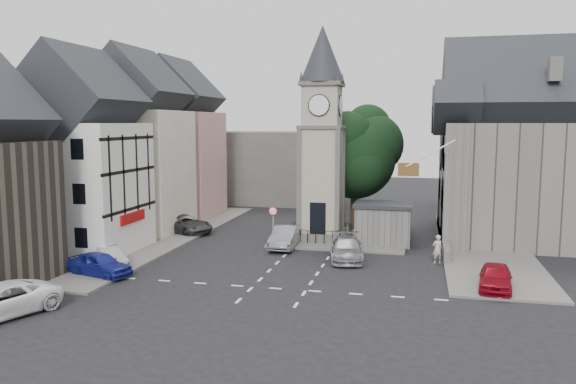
% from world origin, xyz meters
% --- Properties ---
extents(ground, '(120.00, 120.00, 0.00)m').
position_xyz_m(ground, '(0.00, 0.00, 0.00)').
color(ground, black).
rests_on(ground, ground).
extents(pavement_west, '(6.00, 30.00, 0.14)m').
position_xyz_m(pavement_west, '(-12.50, 6.00, 0.07)').
color(pavement_west, '#595651').
rests_on(pavement_west, ground).
extents(pavement_east, '(6.00, 26.00, 0.14)m').
position_xyz_m(pavement_east, '(12.00, 8.00, 0.07)').
color(pavement_east, '#595651').
rests_on(pavement_east, ground).
extents(central_island, '(10.00, 8.00, 0.16)m').
position_xyz_m(central_island, '(1.50, 8.00, 0.08)').
color(central_island, '#595651').
rests_on(central_island, ground).
extents(road_markings, '(20.00, 8.00, 0.01)m').
position_xyz_m(road_markings, '(0.00, -5.50, 0.01)').
color(road_markings, silver).
rests_on(road_markings, ground).
extents(clock_tower, '(4.86, 4.86, 16.25)m').
position_xyz_m(clock_tower, '(0.00, 7.99, 8.12)').
color(clock_tower, '#4C4944').
rests_on(clock_tower, ground).
extents(stone_shelter, '(4.30, 3.30, 3.08)m').
position_xyz_m(stone_shelter, '(4.80, 7.50, 1.55)').
color(stone_shelter, '#5A5852').
rests_on(stone_shelter, ground).
extents(town_tree, '(7.20, 7.20, 10.80)m').
position_xyz_m(town_tree, '(2.00, 13.00, 6.97)').
color(town_tree, black).
rests_on(town_tree, ground).
extents(warning_sign_post, '(0.70, 0.19, 2.85)m').
position_xyz_m(warning_sign_post, '(-3.20, 5.43, 2.03)').
color(warning_sign_post, black).
rests_on(warning_sign_post, ground).
extents(terrace_pink, '(8.10, 7.60, 12.80)m').
position_xyz_m(terrace_pink, '(-15.50, 16.00, 6.58)').
color(terrace_pink, '#D49592').
rests_on(terrace_pink, ground).
extents(terrace_cream, '(8.10, 7.60, 12.80)m').
position_xyz_m(terrace_cream, '(-15.50, 8.00, 6.58)').
color(terrace_cream, '#F5E9CD').
rests_on(terrace_cream, ground).
extents(terrace_tudor, '(8.10, 7.60, 12.00)m').
position_xyz_m(terrace_tudor, '(-15.50, 0.00, 6.19)').
color(terrace_tudor, silver).
rests_on(terrace_tudor, ground).
extents(backdrop_west, '(20.00, 10.00, 8.00)m').
position_xyz_m(backdrop_west, '(-12.00, 28.00, 4.00)').
color(backdrop_west, '#4C4944').
rests_on(backdrop_west, ground).
extents(east_building, '(14.40, 11.40, 12.60)m').
position_xyz_m(east_building, '(15.59, 11.00, 6.26)').
color(east_building, '#5A5852').
rests_on(east_building, ground).
extents(east_boundary_wall, '(0.40, 16.00, 0.90)m').
position_xyz_m(east_boundary_wall, '(9.20, 10.00, 0.45)').
color(east_boundary_wall, '#5A5852').
rests_on(east_boundary_wall, ground).
extents(flagpole, '(3.68, 0.10, 2.74)m').
position_xyz_m(flagpole, '(8.00, 4.00, 7.00)').
color(flagpole, white).
rests_on(flagpole, ground).
extents(car_west_blue, '(4.53, 2.79, 1.44)m').
position_xyz_m(car_west_blue, '(-10.96, -5.43, 0.72)').
color(car_west_blue, navy).
rests_on(car_west_blue, ground).
extents(car_west_silver, '(3.72, 3.60, 1.27)m').
position_xyz_m(car_west_silver, '(-11.50, -3.40, 0.63)').
color(car_west_silver, '#9FA1A7').
rests_on(car_west_silver, ground).
extents(car_west_grey, '(5.93, 4.36, 1.50)m').
position_xyz_m(car_west_grey, '(-11.50, 7.84, 0.75)').
color(car_west_grey, '#303133').
rests_on(car_west_grey, ground).
extents(car_island_silver, '(1.76, 4.77, 1.56)m').
position_xyz_m(car_island_silver, '(-2.04, 4.50, 0.78)').
color(car_island_silver, gray).
rests_on(car_island_silver, ground).
extents(car_island_east, '(2.79, 5.34, 1.48)m').
position_xyz_m(car_island_east, '(2.76, 1.97, 0.74)').
color(car_island_east, gray).
rests_on(car_island_east, ground).
extents(car_east_red, '(2.20, 4.35, 1.42)m').
position_xyz_m(car_east_red, '(11.50, -3.00, 0.71)').
color(car_east_red, maroon).
rests_on(car_east_red, ground).
extents(pedestrian, '(0.82, 0.71, 1.88)m').
position_xyz_m(pedestrian, '(8.58, 2.23, 0.94)').
color(pedestrian, '#B9AB99').
rests_on(pedestrian, ground).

